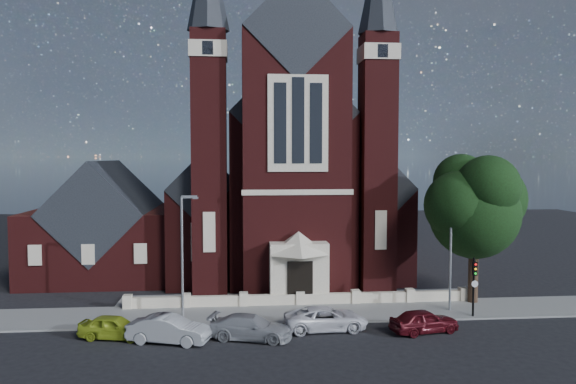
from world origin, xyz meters
The scene contains 15 objects.
ground centered at (0.00, 15.00, 0.00)m, with size 120.00×120.00×0.00m, color black.
pavement_strip centered at (0.00, 4.50, 0.00)m, with size 60.00×5.00×0.12m, color gray.
forecourt_paving centered at (0.00, 8.50, 0.00)m, with size 26.00×3.00×0.14m, color gray.
forecourt_wall centered at (0.00, 6.50, 0.00)m, with size 24.00×0.40×0.90m, color #C0B599.
church centered at (0.00, 22.94, 8.19)m, with size 20.01×34.90×29.20m.
parish_hall centered at (-16.00, 18.00, 4.01)m, with size 12.00×12.20×10.24m.
street_tree centered at (12.60, 5.71, 6.96)m, with size 6.40×6.60×10.70m.
street_lamp_left centered at (-7.91, 4.00, 4.60)m, with size 1.16×0.22×8.09m.
street_lamp_right centered at (10.09, 4.00, 4.60)m, with size 1.16×0.22×8.09m.
traffic_signal centered at (11.00, 2.43, 2.58)m, with size 0.28×0.42×4.00m.
car_lime_van centered at (-11.61, 0.31, 0.68)m, with size 1.62×4.02×1.37m, color #9AB023.
car_silver_a centered at (-8.33, -0.71, 0.77)m, with size 1.63×4.68×1.54m, color #999DA1.
car_silver_b centered at (-3.67, -0.55, 0.70)m, with size 1.97×4.84×1.41m, color #94969A.
car_white_suv centered at (0.96, 0.80, 0.71)m, with size 2.36×5.11×1.42m, color white.
car_dark_red centered at (6.76, -0.24, 0.71)m, with size 1.68×4.18×1.43m, color #4C0D14.
Camera 1 is at (-4.41, -32.55, 10.58)m, focal length 35.00 mm.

